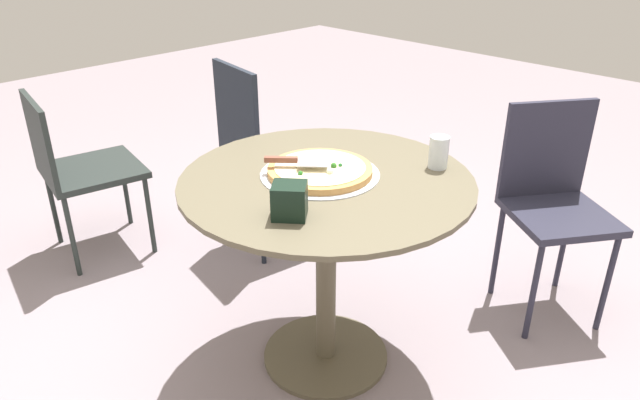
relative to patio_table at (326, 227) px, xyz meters
The scene contains 9 objects.
ground_plane 0.57m from the patio_table, ahead, with size 10.00×10.00×0.00m, color gray.
patio_table is the anchor object (origin of this frame).
pizza_on_tray 0.20m from the patio_table, ahead, with size 0.40×0.40×0.05m.
pizza_server 0.26m from the patio_table, 30.77° to the left, with size 0.19×0.18×0.02m.
drinking_cup 0.46m from the patio_table, 122.11° to the right, with size 0.07×0.07×0.11m, color silver.
napkin_dispenser 0.37m from the patio_table, 112.74° to the left, with size 0.10×0.09×0.10m, color black.
patio_chair_near 0.89m from the patio_table, 24.16° to the right, with size 0.42×0.42×0.93m.
patio_chair_far 0.99m from the patio_table, 113.47° to the right, with size 0.52×0.52×0.87m.
patio_chair_corner 1.40m from the patio_table, 11.10° to the left, with size 0.50×0.50×0.81m.
Camera 1 is at (-1.23, 1.27, 1.55)m, focal length 33.17 mm.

